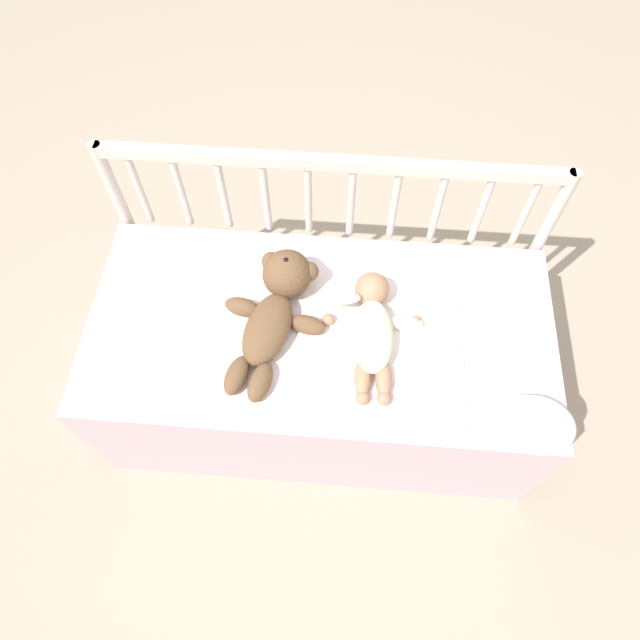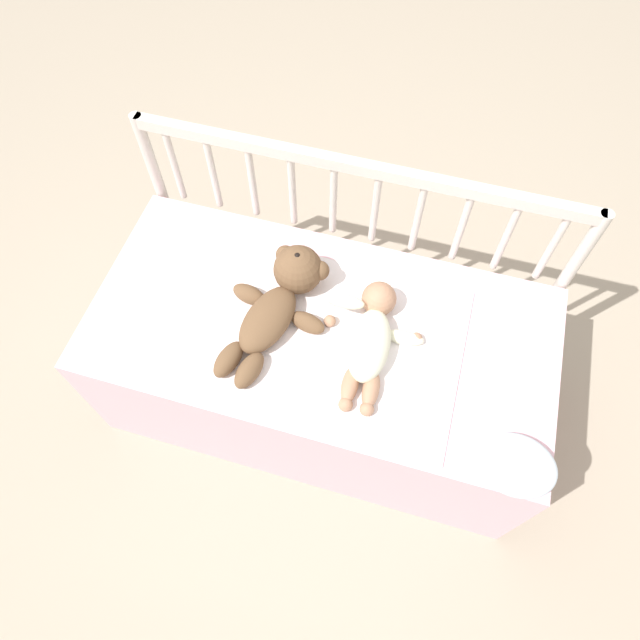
% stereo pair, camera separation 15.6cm
% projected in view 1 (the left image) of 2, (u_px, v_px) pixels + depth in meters
% --- Properties ---
extents(ground_plane, '(12.00, 12.00, 0.00)m').
position_uv_depth(ground_plane, '(320.00, 392.00, 2.03)').
color(ground_plane, tan).
extents(crib_mattress, '(1.33, 0.65, 0.48)m').
position_uv_depth(crib_mattress, '(320.00, 363.00, 1.83)').
color(crib_mattress, '#EDB7C6').
rests_on(crib_mattress, ground_plane).
extents(crib_rail, '(1.33, 0.04, 0.79)m').
position_uv_depth(crib_rail, '(330.00, 212.00, 1.71)').
color(crib_rail, beige).
rests_on(crib_rail, ground_plane).
extents(blanket, '(0.82, 0.54, 0.01)m').
position_uv_depth(blanket, '(317.00, 337.00, 1.60)').
color(blanket, white).
rests_on(blanket, crib_mattress).
extents(teddy_bear, '(0.30, 0.45, 0.15)m').
position_uv_depth(teddy_bear, '(276.00, 305.00, 1.59)').
color(teddy_bear, brown).
rests_on(teddy_bear, crib_mattress).
extents(baby, '(0.29, 0.39, 0.10)m').
position_uv_depth(baby, '(373.00, 328.00, 1.57)').
color(baby, '#EAEACC').
rests_on(baby, crib_mattress).
extents(small_pillow, '(0.20, 0.16, 0.06)m').
position_uv_depth(small_pillow, '(536.00, 424.00, 1.44)').
color(small_pillow, silver).
rests_on(small_pillow, crib_mattress).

